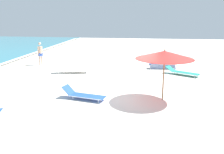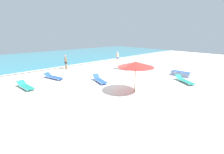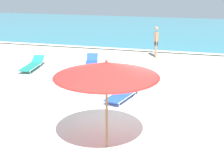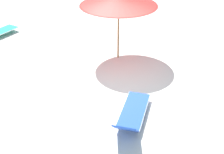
{
  "view_description": "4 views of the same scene",
  "coord_description": "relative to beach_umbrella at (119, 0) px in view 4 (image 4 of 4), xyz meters",
  "views": [
    {
      "loc": [
        -11.15,
        -0.86,
        3.87
      ],
      "look_at": [
        0.43,
        0.73,
        0.91
      ],
      "focal_mm": 40.0,
      "sensor_mm": 36.0,
      "label": 1
    },
    {
      "loc": [
        -8.28,
        -8.21,
        4.18
      ],
      "look_at": [
        0.02,
        0.76,
        0.66
      ],
      "focal_mm": 24.0,
      "sensor_mm": 36.0,
      "label": 2
    },
    {
      "loc": [
        2.15,
        -8.68,
        4.13
      ],
      "look_at": [
        -0.5,
        0.78,
        1.15
      ],
      "focal_mm": 50.0,
      "sensor_mm": 36.0,
      "label": 3
    },
    {
      "loc": [
        -0.02,
        8.42,
        5.12
      ],
      "look_at": [
        0.2,
        0.9,
        0.69
      ],
      "focal_mm": 50.0,
      "sensor_mm": 36.0,
      "label": 4
    }
  ],
  "objects": [
    {
      "name": "sun_lounger_near_water_left",
      "position": [
        -0.41,
        3.66,
        -1.89
      ],
      "size": [
        1.07,
        2.14,
        0.57
      ],
      "rotation": [
        0.0,
        0.0,
        -0.23
      ],
      "color": "blue",
      "rests_on": "ground_plane"
    },
    {
      "name": "beach_umbrella",
      "position": [
        0.0,
        0.0,
        0.0
      ],
      "size": [
        2.62,
        2.62,
        2.36
      ],
      "color": "olive",
      "rests_on": "ground_plane"
    },
    {
      "name": "ground_plane",
      "position": [
        -0.05,
        1.7,
        -2.18
      ],
      "size": [
        60.0,
        60.0,
        0.16
      ],
      "color": "silver"
    }
  ]
}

